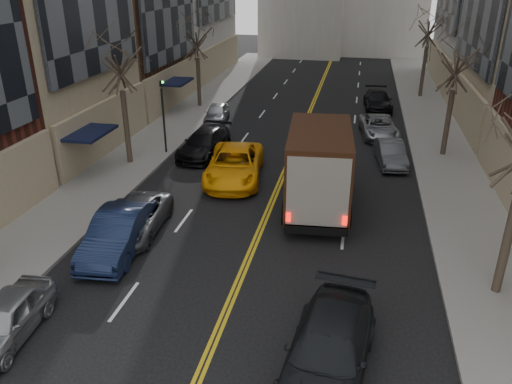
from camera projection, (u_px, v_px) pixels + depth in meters
sidewalk_left at (171, 127)px, 34.71m from camera, size 4.00×66.00×0.15m
sidewalk_right at (441, 145)px, 31.35m from camera, size 4.00×66.00×0.15m
tree_lf_mid at (117, 45)px, 25.74m from camera, size 3.20×3.20×8.91m
tree_lf_far at (196, 29)px, 37.58m from camera, size 3.20×3.20×8.12m
tree_rt_mid at (459, 50)px, 27.10m from camera, size 3.20×3.20×8.32m
tree_rt_far at (431, 15)px, 40.25m from camera, size 3.20×3.20×9.11m
traffic_signal at (163, 108)px, 28.81m from camera, size 0.29×0.26×4.70m
ups_truck at (319, 167)px, 22.59m from camera, size 3.35×7.32×3.91m
observer_sedan at (328, 350)px, 13.49m from camera, size 2.83×5.61×1.56m
taxi at (234, 165)px, 26.09m from camera, size 3.48×6.26×1.65m
pedestrian at (306, 181)px, 23.92m from camera, size 0.46×0.66×1.75m
parked_lf_a at (5, 319)px, 14.88m from camera, size 1.90×4.03×1.33m
parked_lf_b at (118, 233)px, 19.40m from camera, size 2.19×5.06×1.62m
parked_lf_c at (136, 218)px, 20.91m from camera, size 2.45×4.77×1.29m
parked_lf_d at (204, 143)px, 29.56m from camera, size 2.47×5.18×1.46m
parked_lf_e at (217, 113)px, 36.00m from camera, size 1.97×3.98×1.30m
parked_rt_a at (391, 153)px, 28.19m from camera, size 1.87×4.11×1.31m
parked_rt_b at (379, 127)px, 32.88m from camera, size 2.84×5.02×1.32m
parked_rt_c at (378, 101)px, 39.09m from camera, size 2.37×5.08×1.43m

